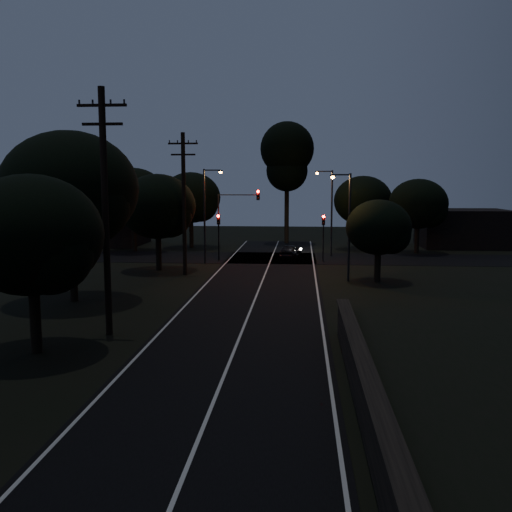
{
  "coord_description": "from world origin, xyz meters",
  "views": [
    {
      "loc": [
        2.71,
        -9.73,
        6.87
      ],
      "look_at": [
        0.0,
        24.0,
        2.5
      ],
      "focal_mm": 40.0,
      "sensor_mm": 36.0,
      "label": 1
    }
  ],
  "objects": [
    {
      "name": "building_right",
      "position": [
        20.0,
        53.0,
        2.0
      ],
      "size": [
        9.0,
        7.0,
        4.0
      ],
      "primitive_type": "cube",
      "color": "black",
      "rests_on": "ground"
    },
    {
      "name": "tree_right_a",
      "position": [
        8.16,
        29.91,
        3.71
      ],
      "size": [
        4.5,
        4.5,
        5.72
      ],
      "color": "black",
      "rests_on": "ground"
    },
    {
      "name": "tree_far_e",
      "position": [
        14.2,
        46.88,
        4.69
      ],
      "size": [
        5.71,
        5.71,
        7.24
      ],
      "color": "black",
      "rests_on": "ground"
    },
    {
      "name": "utility_pole_mid",
      "position": [
        -6.0,
        15.0,
        5.74
      ],
      "size": [
        2.2,
        0.3,
        11.0
      ],
      "color": "black",
      "rests_on": "ground"
    },
    {
      "name": "tree_left_b",
      "position": [
        -7.8,
        11.89,
        4.68
      ],
      "size": [
        5.68,
        5.68,
        7.22
      ],
      "color": "black",
      "rests_on": "ground"
    },
    {
      "name": "streetlight_b",
      "position": [
        5.31,
        44.0,
        4.64
      ],
      "size": [
        1.66,
        0.26,
        8.0
      ],
      "color": "black",
      "rests_on": "ground"
    },
    {
      "name": "streetlight_a",
      "position": [
        -5.31,
        38.0,
        4.64
      ],
      "size": [
        1.66,
        0.26,
        8.0
      ],
      "color": "black",
      "rests_on": "ground"
    },
    {
      "name": "tree_far_w",
      "position": [
        -13.77,
        45.87,
        5.41
      ],
      "size": [
        6.53,
        6.53,
        8.33
      ],
      "color": "black",
      "rests_on": "ground"
    },
    {
      "name": "building_left",
      "position": [
        -20.0,
        52.0,
        2.2
      ],
      "size": [
        10.0,
        8.0,
        4.4
      ],
      "primitive_type": "cube",
      "color": "black",
      "rests_on": "ground"
    },
    {
      "name": "signal_left",
      "position": [
        -4.6,
        39.99,
        2.84
      ],
      "size": [
        0.28,
        0.35,
        4.1
      ],
      "color": "black",
      "rests_on": "ground"
    },
    {
      "name": "streetlight_c",
      "position": [
        5.83,
        30.0,
        4.35
      ],
      "size": [
        1.46,
        0.26,
        7.5
      ],
      "color": "black",
      "rests_on": "ground"
    },
    {
      "name": "utility_pole_far",
      "position": [
        -6.0,
        32.0,
        5.48
      ],
      "size": [
        2.2,
        0.3,
        10.5
      ],
      "color": "black",
      "rests_on": "ground"
    },
    {
      "name": "signal_right",
      "position": [
        4.6,
        39.99,
        2.84
      ],
      "size": [
        0.28,
        0.35,
        4.1
      ],
      "color": "black",
      "rests_on": "ground"
    },
    {
      "name": "tree_far_nw",
      "position": [
        -8.78,
        49.87,
        5.16
      ],
      "size": [
        6.29,
        6.29,
        7.97
      ],
      "color": "black",
      "rests_on": "ground"
    },
    {
      "name": "car",
      "position": [
        1.7,
        42.12,
        0.63
      ],
      "size": [
        2.22,
        3.93,
        1.26
      ],
      "primitive_type": "imported",
      "rotation": [
        0.0,
        0.0,
        2.93
      ],
      "color": "black",
      "rests_on": "ground"
    },
    {
      "name": "tree_left_d",
      "position": [
        -8.29,
        33.88,
        4.89
      ],
      "size": [
        5.95,
        5.95,
        7.55
      ],
      "color": "black",
      "rests_on": "ground"
    },
    {
      "name": "tall_pine",
      "position": [
        1.0,
        55.0,
        9.83
      ],
      "size": [
        6.0,
        6.0,
        13.64
      ],
      "color": "black",
      "rests_on": "ground"
    },
    {
      "name": "road_surface",
      "position": [
        0.0,
        31.12,
        0.01
      ],
      "size": [
        60.0,
        70.0,
        0.03
      ],
      "color": "black",
      "rests_on": "ground"
    },
    {
      "name": "tree_left_c",
      "position": [
        -10.23,
        21.84,
        6.34
      ],
      "size": [
        7.76,
        7.76,
        9.8
      ],
      "color": "black",
      "rests_on": "ground"
    },
    {
      "name": "tree_far_ne",
      "position": [
        9.21,
        49.88,
        4.9
      ],
      "size": [
        5.98,
        5.98,
        7.57
      ],
      "color": "black",
      "rests_on": "ground"
    },
    {
      "name": "signal_mast",
      "position": [
        -2.91,
        39.99,
        4.34
      ],
      "size": [
        3.7,
        0.35,
        6.25
      ],
      "color": "black",
      "rests_on": "ground"
    }
  ]
}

